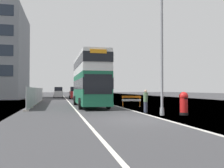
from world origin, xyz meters
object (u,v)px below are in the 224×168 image
Objects in this scene: car_oncoming_near at (79,94)px; car_receding_mid at (75,93)px; pedestrian_at_kerb at (146,101)px; lamppost_foreground at (162,57)px; car_receding_far at (58,93)px; double_decker_bus at (90,80)px; red_pillar_postbox at (184,102)px; roadworks_barrier at (131,100)px.

car_oncoming_near is 6.17m from car_receding_mid.
pedestrian_at_kerb is at bearing -81.57° from car_oncoming_near.
lamppost_foreground is 1.83× the size of car_receding_far.
double_decker_bus is 6.27× the size of pedestrian_at_kerb.
car_receding_mid is (-3.73, 29.52, -2.89)m from lamppost_foreground.
pedestrian_at_kerb is (3.13, -21.16, -0.19)m from car_oncoming_near.
lamppost_foreground reaches higher than car_receding_mid.
pedestrian_at_kerb is at bearing -82.89° from car_receding_mid.
lamppost_foreground reaches higher than red_pillar_postbox.
car_oncoming_near is at bearing -87.47° from car_receding_mid.
car_receding_mid reaches higher than red_pillar_postbox.
car_oncoming_near is at bearing 98.43° from pedestrian_at_kerb.
car_receding_mid is (-0.08, 20.25, -1.69)m from double_decker_bus.
pedestrian_at_kerb is (3.33, -7.08, -1.85)m from double_decker_bus.
red_pillar_postbox is at bearing -80.46° from roadworks_barrier.
double_decker_bus is at bearing -84.07° from car_receding_far.
double_decker_bus is 4.67m from roadworks_barrier.
double_decker_bus reaches higher than pedestrian_at_kerb.
car_oncoming_near is 2.28× the size of pedestrian_at_kerb.
car_receding_mid is at bearing 90.23° from double_decker_bus.
car_receding_mid is at bearing 97.11° from pedestrian_at_kerb.
double_decker_bus is at bearing -89.77° from car_receding_mid.
red_pillar_postbox is at bearing -77.91° from car_oncoming_near.
car_receding_far is 36.41m from pedestrian_at_kerb.
car_receding_far is (-8.19, 38.10, 0.18)m from red_pillar_postbox.
roadworks_barrier is (-1.30, 7.73, -0.15)m from red_pillar_postbox.
double_decker_bus is at bearing 111.48° from lamppost_foreground.
car_receding_far is (-3.18, 14.69, -0.01)m from car_oncoming_near.
car_receding_mid is 2.32× the size of pedestrian_at_kerb.
double_decker_bus is 20.32m from car_receding_mid.
lamppost_foreground is 4.43× the size of roadworks_barrier.
car_receding_far is at bearing 95.93° from double_decker_bus.
lamppost_foreground is (3.65, -9.28, 1.20)m from double_decker_bus.
double_decker_bus is 2.36× the size of car_receding_far.
car_oncoming_near is 15.03m from car_receding_far.
red_pillar_postbox is (5.21, -9.32, -1.85)m from double_decker_bus.
car_receding_mid reaches higher than pedestrian_at_kerb.
lamppost_foreground is at bearing 178.36° from red_pillar_postbox.
car_oncoming_near reaches higher than car_receding_far.
red_pillar_postbox is at bearing -79.86° from car_receding_mid.
car_receding_mid is 27.54m from pedestrian_at_kerb.
car_receding_mid is (-5.29, 29.57, 0.16)m from red_pillar_postbox.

